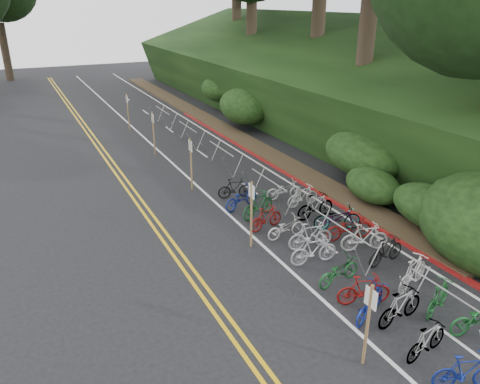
{
  "coord_description": "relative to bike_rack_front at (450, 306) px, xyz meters",
  "views": [
    {
      "loc": [
        -6.33,
        -8.21,
        8.28
      ],
      "look_at": [
        1.12,
        6.96,
        1.3
      ],
      "focal_mm": 35.0,
      "sensor_mm": 36.0,
      "label": 1
    }
  ],
  "objects": [
    {
      "name": "embankment",
      "position": [
        9.9,
        20.57,
        1.68
      ],
      "size": [
        14.3,
        48.14,
        9.11
      ],
      "color": "black",
      "rests_on": "ground"
    },
    {
      "name": "bike_front",
      "position": [
        -1.36,
        1.47,
        -0.43
      ],
      "size": [
        1.3,
        1.82,
        0.91
      ],
      "primitive_type": "imported",
      "rotation": [
        0.0,
        0.0,
        2.02
      ],
      "color": "navy",
      "rests_on": "ground"
    },
    {
      "name": "ground",
      "position": [
        -3.06,
        1.54,
        -0.89
      ],
      "size": [
        120.0,
        120.0,
        0.0
      ],
      "primitive_type": "plane",
      "color": "black",
      "rests_on": "ground"
    },
    {
      "name": "bike_rack_front",
      "position": [
        0.0,
        0.0,
        0.0
      ],
      "size": [
        1.18,
        2.75,
        1.24
      ],
      "color": "#949595",
      "rests_on": "ground"
    },
    {
      "name": "road_markings",
      "position": [
        -2.43,
        11.63,
        -0.88
      ],
      "size": [
        7.47,
        80.0,
        0.01
      ],
      "color": "gold",
      "rests_on": "ground"
    },
    {
      "name": "red_curb",
      "position": [
        2.64,
        13.54,
        -0.84
      ],
      "size": [
        0.25,
        28.0,
        0.1
      ],
      "primitive_type": "cube",
      "color": "maroon",
      "rests_on": "ground"
    },
    {
      "name": "signposts_rest",
      "position": [
        -2.46,
        15.54,
        0.54
      ],
      "size": [
        0.08,
        18.4,
        2.5
      ],
      "color": "brown",
      "rests_on": "ground"
    },
    {
      "name": "bike_racks_rest",
      "position": [
        -0.06,
        14.54,
        -0.03
      ],
      "size": [
        1.14,
        23.0,
        1.17
      ],
      "color": "#949595",
      "rests_on": "ground"
    },
    {
      "name": "signpost_near",
      "position": [
        -2.7,
        0.1,
        0.41
      ],
      "size": [
        0.08,
        0.4,
        2.25
      ],
      "color": "brown",
      "rests_on": "ground"
    },
    {
      "name": "bike_valet",
      "position": [
        -0.04,
        4.65,
        -0.4
      ],
      "size": [
        3.63,
        13.99,
        1.09
      ],
      "color": "navy",
      "rests_on": "ground"
    }
  ]
}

